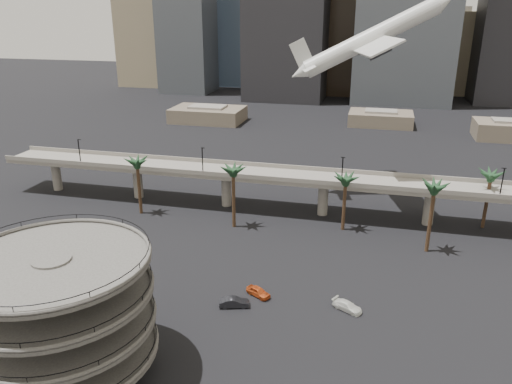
% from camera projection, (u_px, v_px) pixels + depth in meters
% --- Properties ---
extents(ground, '(700.00, 700.00, 0.00)m').
position_uv_depth(ground, '(181.00, 372.00, 62.11)').
color(ground, black).
rests_on(ground, ground).
extents(parking_ramp, '(22.20, 22.20, 17.35)m').
position_uv_depth(parking_ramp, '(59.00, 308.00, 58.01)').
color(parking_ramp, '#4A4845').
rests_on(parking_ramp, ground).
extents(overpass, '(130.00, 9.30, 14.70)m').
position_uv_depth(overpass, '(274.00, 179.00, 109.63)').
color(overpass, gray).
rests_on(overpass, ground).
extents(palm_trees, '(76.40, 18.40, 14.00)m').
position_uv_depth(palm_trees, '(323.00, 177.00, 98.51)').
color(palm_trees, '#4A311F').
rests_on(palm_trees, ground).
extents(low_buildings, '(135.00, 27.50, 6.80)m').
position_uv_depth(low_buildings, '(339.00, 120.00, 189.09)').
color(low_buildings, '#66584B').
rests_on(low_buildings, ground).
extents(skyline, '(269.00, 86.00, 120.09)m').
position_uv_depth(skyline, '(375.00, 5.00, 241.09)').
color(skyline, gray).
rests_on(skyline, ground).
extents(airborne_jet, '(36.04, 34.13, 20.32)m').
position_uv_depth(airborne_jet, '(370.00, 39.00, 110.31)').
color(airborne_jet, silver).
rests_on(airborne_jet, ground).
extents(car_a, '(4.54, 3.61, 1.45)m').
position_uv_depth(car_a, '(258.00, 292.00, 78.34)').
color(car_a, '#BF4A1B').
rests_on(car_a, ground).
extents(car_b, '(4.89, 2.84, 1.52)m').
position_uv_depth(car_b, '(234.00, 302.00, 75.44)').
color(car_b, black).
rests_on(car_b, ground).
extents(car_c, '(5.02, 3.84, 1.35)m').
position_uv_depth(car_c, '(347.00, 306.00, 74.62)').
color(car_c, silver).
rests_on(car_c, ground).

